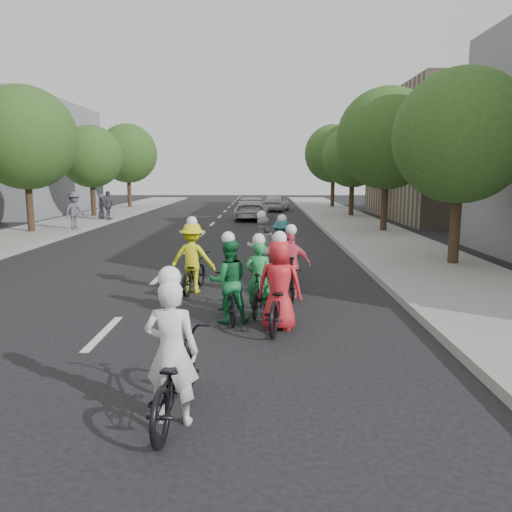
{
  "coord_description": "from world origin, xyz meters",
  "views": [
    {
      "loc": [
        2.89,
        -8.69,
        2.87
      ],
      "look_at": [
        2.75,
        2.63,
        1.0
      ],
      "focal_mm": 35.0,
      "sensor_mm": 36.0,
      "label": 1
    }
  ],
  "objects_px": {
    "follow_car_lead": "(252,208)",
    "spectator_0": "(75,210)",
    "cyclist_4": "(279,295)",
    "follow_car_trail": "(276,202)",
    "cyclist_1": "(229,288)",
    "cyclist_0": "(173,370)",
    "cyclist_5": "(259,287)",
    "cyclist_7": "(282,252)",
    "spectator_2": "(102,207)",
    "cyclist_3": "(291,271)",
    "cyclist_2": "(193,264)",
    "spectator_1": "(108,205)",
    "cyclist_6": "(262,254)"
  },
  "relations": [
    {
      "from": "cyclist_6",
      "to": "cyclist_7",
      "type": "distance_m",
      "value": 0.63
    },
    {
      "from": "cyclist_7",
      "to": "follow_car_lead",
      "type": "bearing_deg",
      "value": -78.52
    },
    {
      "from": "spectator_2",
      "to": "cyclist_4",
      "type": "bearing_deg",
      "value": -145.17
    },
    {
      "from": "cyclist_2",
      "to": "cyclist_5",
      "type": "xyz_separation_m",
      "value": [
        1.62,
        -1.96,
        -0.1
      ]
    },
    {
      "from": "cyclist_3",
      "to": "cyclist_5",
      "type": "bearing_deg",
      "value": 60.78
    },
    {
      "from": "follow_car_trail",
      "to": "spectator_1",
      "type": "height_order",
      "value": "spectator_1"
    },
    {
      "from": "spectator_2",
      "to": "follow_car_lead",
      "type": "bearing_deg",
      "value": -71.97
    },
    {
      "from": "spectator_1",
      "to": "cyclist_5",
      "type": "bearing_deg",
      "value": -144.74
    },
    {
      "from": "cyclist_2",
      "to": "cyclist_5",
      "type": "distance_m",
      "value": 2.54
    },
    {
      "from": "cyclist_3",
      "to": "spectator_2",
      "type": "height_order",
      "value": "cyclist_3"
    },
    {
      "from": "cyclist_4",
      "to": "spectator_2",
      "type": "relative_size",
      "value": 1.39
    },
    {
      "from": "cyclist_2",
      "to": "spectator_1",
      "type": "distance_m",
      "value": 19.26
    },
    {
      "from": "cyclist_6",
      "to": "follow_car_trail",
      "type": "relative_size",
      "value": 0.48
    },
    {
      "from": "cyclist_2",
      "to": "spectator_0",
      "type": "xyz_separation_m",
      "value": [
        -7.61,
        12.64,
        0.39
      ]
    },
    {
      "from": "cyclist_1",
      "to": "cyclist_3",
      "type": "relative_size",
      "value": 1.03
    },
    {
      "from": "spectator_2",
      "to": "follow_car_trail",
      "type": "bearing_deg",
      "value": -41.72
    },
    {
      "from": "cyclist_0",
      "to": "follow_car_lead",
      "type": "distance_m",
      "value": 26.23
    },
    {
      "from": "follow_car_lead",
      "to": "spectator_0",
      "type": "distance_m",
      "value": 11.21
    },
    {
      "from": "spectator_0",
      "to": "cyclist_4",
      "type": "bearing_deg",
      "value": -125.25
    },
    {
      "from": "cyclist_3",
      "to": "follow_car_lead",
      "type": "xyz_separation_m",
      "value": [
        -1.34,
        20.31,
        0.07
      ]
    },
    {
      "from": "cyclist_0",
      "to": "cyclist_3",
      "type": "relative_size",
      "value": 1.14
    },
    {
      "from": "follow_car_lead",
      "to": "spectator_0",
      "type": "relative_size",
      "value": 2.63
    },
    {
      "from": "cyclist_6",
      "to": "cyclist_4",
      "type": "bearing_deg",
      "value": 101.03
    },
    {
      "from": "cyclist_0",
      "to": "cyclist_5",
      "type": "height_order",
      "value": "cyclist_0"
    },
    {
      "from": "spectator_0",
      "to": "cyclist_7",
      "type": "bearing_deg",
      "value": -114.33
    },
    {
      "from": "spectator_0",
      "to": "spectator_2",
      "type": "relative_size",
      "value": 1.25
    },
    {
      "from": "cyclist_0",
      "to": "cyclist_4",
      "type": "height_order",
      "value": "cyclist_0"
    },
    {
      "from": "follow_car_lead",
      "to": "follow_car_trail",
      "type": "height_order",
      "value": "follow_car_lead"
    },
    {
      "from": "cyclist_3",
      "to": "cyclist_5",
      "type": "xyz_separation_m",
      "value": [
        -0.73,
        -1.44,
        -0.05
      ]
    },
    {
      "from": "cyclist_4",
      "to": "follow_car_trail",
      "type": "bearing_deg",
      "value": -80.48
    },
    {
      "from": "cyclist_4",
      "to": "spectator_1",
      "type": "distance_m",
      "value": 22.71
    },
    {
      "from": "cyclist_5",
      "to": "spectator_1",
      "type": "bearing_deg",
      "value": -57.48
    },
    {
      "from": "follow_car_trail",
      "to": "spectator_1",
      "type": "bearing_deg",
      "value": 54.29
    },
    {
      "from": "cyclist_5",
      "to": "spectator_2",
      "type": "distance_m",
      "value": 22.57
    },
    {
      "from": "cyclist_7",
      "to": "spectator_1",
      "type": "height_order",
      "value": "spectator_1"
    },
    {
      "from": "follow_car_lead",
      "to": "follow_car_trail",
      "type": "distance_m",
      "value": 7.61
    },
    {
      "from": "cyclist_4",
      "to": "spectator_2",
      "type": "xyz_separation_m",
      "value": [
        -10.11,
        21.3,
        0.25
      ]
    },
    {
      "from": "cyclist_1",
      "to": "cyclist_6",
      "type": "bearing_deg",
      "value": -109.69
    },
    {
      "from": "follow_car_trail",
      "to": "cyclist_3",
      "type": "bearing_deg",
      "value": 100.81
    },
    {
      "from": "cyclist_3",
      "to": "spectator_1",
      "type": "xyz_separation_m",
      "value": [
        -9.85,
        18.25,
        0.38
      ]
    },
    {
      "from": "cyclist_1",
      "to": "cyclist_4",
      "type": "distance_m",
      "value": 1.06
    },
    {
      "from": "cyclist_0",
      "to": "cyclist_2",
      "type": "relative_size",
      "value": 1.06
    },
    {
      "from": "cyclist_2",
      "to": "cyclist_7",
      "type": "xyz_separation_m",
      "value": [
        2.24,
        1.96,
        -0.0
      ]
    },
    {
      "from": "cyclist_5",
      "to": "cyclist_6",
      "type": "xyz_separation_m",
      "value": [
        0.05,
        3.64,
        0.08
      ]
    },
    {
      "from": "cyclist_3",
      "to": "spectator_2",
      "type": "distance_m",
      "value": 21.63
    },
    {
      "from": "cyclist_1",
      "to": "spectator_0",
      "type": "distance_m",
      "value": 17.42
    },
    {
      "from": "cyclist_0",
      "to": "cyclist_2",
      "type": "bearing_deg",
      "value": -80.01
    },
    {
      "from": "cyclist_0",
      "to": "cyclist_7",
      "type": "relative_size",
      "value": 1.12
    },
    {
      "from": "cyclist_4",
      "to": "spectator_0",
      "type": "bearing_deg",
      "value": -47.23
    },
    {
      "from": "cyclist_1",
      "to": "cyclist_7",
      "type": "xyz_separation_m",
      "value": [
        1.2,
        4.43,
        0.01
      ]
    }
  ]
}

